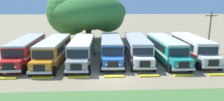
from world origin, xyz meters
TOP-DOWN VIEW (x-y plane):
  - ground_plane at (0.00, 0.00)m, footprint 220.00×220.00m
  - parked_bus_slot_0 at (-10.68, 5.96)m, footprint 3.02×10.88m
  - parked_bus_slot_1 at (-7.16, 5.41)m, footprint 2.90×10.87m
  - parked_bus_slot_2 at (-3.67, 5.56)m, footprint 2.83×10.86m
  - parked_bus_slot_3 at (-0.01, 6.31)m, footprint 2.78×10.85m
  - parked_bus_slot_4 at (3.39, 6.21)m, footprint 2.97×10.88m
  - parked_bus_slot_5 at (6.94, 5.69)m, footprint 2.95×10.87m
  - parked_bus_slot_6 at (10.64, 6.27)m, footprint 2.90×10.87m
  - curb_wheelstop_0 at (-10.57, -0.31)m, footprint 2.00×0.36m
  - curb_wheelstop_1 at (-7.05, -0.31)m, footprint 2.00×0.36m
  - curb_wheelstop_2 at (-3.52, -0.31)m, footprint 2.00×0.36m
  - curb_wheelstop_3 at (0.00, -0.31)m, footprint 2.00×0.36m
  - curb_wheelstop_4 at (3.52, -0.31)m, footprint 2.00×0.36m
  - curb_wheelstop_5 at (7.05, -0.31)m, footprint 2.00×0.36m
  - curb_wheelstop_6 at (10.57, -0.31)m, footprint 2.00×0.36m
  - broad_shade_tree at (-3.88, 18.50)m, footprint 13.69×15.03m
  - utility_pole at (14.21, 8.86)m, footprint 1.80×0.20m

SIDE VIEW (x-z plane):
  - ground_plane at x=0.00m, z-range 0.00..0.00m
  - curb_wheelstop_0 at x=-10.57m, z-range 0.00..0.15m
  - curb_wheelstop_1 at x=-7.05m, z-range 0.00..0.15m
  - curb_wheelstop_2 at x=-3.52m, z-range 0.00..0.15m
  - curb_wheelstop_3 at x=0.00m, z-range 0.00..0.15m
  - curb_wheelstop_4 at x=3.52m, z-range 0.00..0.15m
  - curb_wheelstop_5 at x=7.05m, z-range 0.00..0.15m
  - curb_wheelstop_6 at x=10.57m, z-range 0.00..0.15m
  - parked_bus_slot_0 at x=-10.68m, z-range 0.17..2.99m
  - parked_bus_slot_1 at x=-7.16m, z-range 0.17..2.99m
  - parked_bus_slot_2 at x=-3.67m, z-range 0.17..2.99m
  - parked_bus_slot_3 at x=-0.01m, z-range 0.17..2.99m
  - parked_bus_slot_4 at x=3.39m, z-range 0.17..2.99m
  - parked_bus_slot_5 at x=6.94m, z-range 0.17..2.99m
  - parked_bus_slot_6 at x=10.64m, z-range 0.17..2.99m
  - utility_pole at x=14.21m, z-range 0.23..6.27m
  - broad_shade_tree at x=-3.88m, z-range 0.41..10.96m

